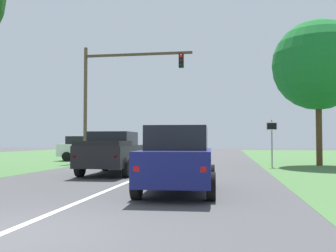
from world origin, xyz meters
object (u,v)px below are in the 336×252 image
Objects in this scene: pickup_truck_lead at (114,152)px; oak_tree_right at (318,65)px; traffic_light at (112,86)px; keep_moving_sign at (272,137)px; crossing_suv_far at (88,148)px; red_suv_near at (179,158)px.

oak_tree_right reaches higher than pickup_truck_lead.
traffic_light reaches higher than pickup_truck_lead.
crossing_suv_far is (-12.70, 4.87, -0.75)m from keep_moving_sign.
pickup_truck_lead is 2.00× the size of keep_moving_sign.
oak_tree_right is at bearing 62.22° from red_suv_near.
pickup_truck_lead is 9.33m from keep_moving_sign.
keep_moving_sign is 0.60× the size of crossing_suv_far.
red_suv_near reaches higher than crossing_suv_far.
oak_tree_right is (13.27, -0.89, 0.84)m from traffic_light.
red_suv_near is at bearing -117.78° from oak_tree_right.
red_suv_near is 11.62m from keep_moving_sign.
red_suv_near is at bearing -56.18° from pickup_truck_lead.
crossing_suv_far is at bearing 141.27° from traffic_light.
pickup_truck_lead is 11.61m from crossing_suv_far.
keep_moving_sign is 5.68m from oak_tree_right.
keep_moving_sign is at bearing 70.64° from red_suv_near.
pickup_truck_lead reaches higher than crossing_suv_far.
keep_moving_sign is (3.85, 10.95, 0.70)m from red_suv_near.
keep_moving_sign is (7.49, 5.51, 0.72)m from pickup_truck_lead.
red_suv_near is 1.07× the size of crossing_suv_far.
traffic_light is (-2.79, 8.43, 4.27)m from pickup_truck_lead.
pickup_truck_lead is 0.60× the size of oak_tree_right.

